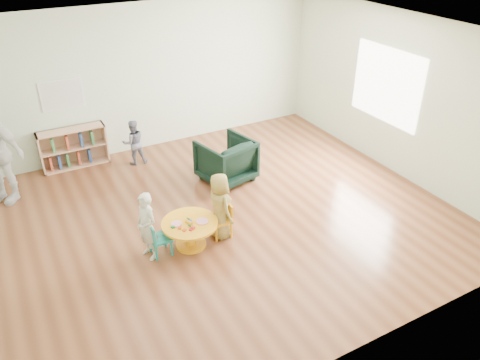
{
  "coord_description": "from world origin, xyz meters",
  "views": [
    {
      "loc": [
        -2.62,
        -5.48,
        4.2
      ],
      "look_at": [
        0.2,
        -0.3,
        0.77
      ],
      "focal_mm": 35.0,
      "sensor_mm": 36.0,
      "label": 1
    }
  ],
  "objects_px": {
    "activity_table": "(190,229)",
    "toddler": "(134,142)",
    "kid_chair_left": "(157,238)",
    "child_left": "(147,226)",
    "bookshelf": "(73,148)",
    "armchair": "(226,160)",
    "child_right": "(220,206)",
    "kid_chair_right": "(223,218)"
  },
  "relations": [
    {
      "from": "bookshelf",
      "to": "child_right",
      "type": "height_order",
      "value": "child_right"
    },
    {
      "from": "activity_table",
      "to": "toddler",
      "type": "distance_m",
      "value": 2.83
    },
    {
      "from": "armchair",
      "to": "child_left",
      "type": "xyz_separation_m",
      "value": [
        -1.91,
        -1.39,
        0.11
      ]
    },
    {
      "from": "bookshelf",
      "to": "child_left",
      "type": "xyz_separation_m",
      "value": [
        0.35,
        -3.24,
        0.13
      ]
    },
    {
      "from": "kid_chair_left",
      "to": "bookshelf",
      "type": "height_order",
      "value": "bookshelf"
    },
    {
      "from": "activity_table",
      "to": "child_right",
      "type": "relative_size",
      "value": 0.78
    },
    {
      "from": "bookshelf",
      "to": "toddler",
      "type": "xyz_separation_m",
      "value": [
        1.03,
        -0.47,
        0.07
      ]
    },
    {
      "from": "activity_table",
      "to": "kid_chair_right",
      "type": "distance_m",
      "value": 0.53
    },
    {
      "from": "armchair",
      "to": "child_left",
      "type": "relative_size",
      "value": 0.86
    },
    {
      "from": "child_left",
      "to": "child_right",
      "type": "distance_m",
      "value": 1.08
    },
    {
      "from": "toddler",
      "to": "activity_table",
      "type": "bearing_deg",
      "value": 92.34
    },
    {
      "from": "activity_table",
      "to": "kid_chair_left",
      "type": "distance_m",
      "value": 0.48
    },
    {
      "from": "armchair",
      "to": "toddler",
      "type": "xyz_separation_m",
      "value": [
        -1.22,
        1.38,
        0.05
      ]
    },
    {
      "from": "bookshelf",
      "to": "armchair",
      "type": "distance_m",
      "value": 2.91
    },
    {
      "from": "kid_chair_right",
      "to": "child_right",
      "type": "bearing_deg",
      "value": 79.87
    },
    {
      "from": "armchair",
      "to": "child_right",
      "type": "relative_size",
      "value": 0.84
    },
    {
      "from": "bookshelf",
      "to": "toddler",
      "type": "relative_size",
      "value": 1.38
    },
    {
      "from": "activity_table",
      "to": "bookshelf",
      "type": "bearing_deg",
      "value": 105.93
    },
    {
      "from": "child_left",
      "to": "armchair",
      "type": "bearing_deg",
      "value": 108.86
    },
    {
      "from": "activity_table",
      "to": "child_right",
      "type": "distance_m",
      "value": 0.54
    },
    {
      "from": "activity_table",
      "to": "child_left",
      "type": "bearing_deg",
      "value": 174.76
    },
    {
      "from": "kid_chair_left",
      "to": "armchair",
      "type": "bearing_deg",
      "value": 126.58
    },
    {
      "from": "kid_chair_left",
      "to": "child_right",
      "type": "xyz_separation_m",
      "value": [
        0.96,
        -0.0,
        0.23
      ]
    },
    {
      "from": "kid_chair_left",
      "to": "child_left",
      "type": "xyz_separation_m",
      "value": [
        -0.12,
        0.03,
        0.22
      ]
    },
    {
      "from": "child_right",
      "to": "toddler",
      "type": "height_order",
      "value": "child_right"
    },
    {
      "from": "child_right",
      "to": "bookshelf",
      "type": "bearing_deg",
      "value": 20.2
    },
    {
      "from": "bookshelf",
      "to": "armchair",
      "type": "xyz_separation_m",
      "value": [
        2.25,
        -1.85,
        0.02
      ]
    },
    {
      "from": "kid_chair_right",
      "to": "child_left",
      "type": "distance_m",
      "value": 1.15
    },
    {
      "from": "activity_table",
      "to": "toddler",
      "type": "xyz_separation_m",
      "value": [
        0.09,
        2.82,
        0.16
      ]
    },
    {
      "from": "activity_table",
      "to": "child_left",
      "type": "xyz_separation_m",
      "value": [
        -0.59,
        0.05,
        0.22
      ]
    },
    {
      "from": "activity_table",
      "to": "bookshelf",
      "type": "relative_size",
      "value": 0.66
    },
    {
      "from": "activity_table",
      "to": "toddler",
      "type": "relative_size",
      "value": 0.92
    },
    {
      "from": "activity_table",
      "to": "bookshelf",
      "type": "height_order",
      "value": "bookshelf"
    },
    {
      "from": "child_right",
      "to": "toddler",
      "type": "distance_m",
      "value": 2.83
    },
    {
      "from": "activity_table",
      "to": "bookshelf",
      "type": "xyz_separation_m",
      "value": [
        -0.94,
        3.29,
        0.09
      ]
    },
    {
      "from": "activity_table",
      "to": "child_right",
      "type": "xyz_separation_m",
      "value": [
        0.48,
        0.02,
        0.23
      ]
    },
    {
      "from": "kid_chair_right",
      "to": "bookshelf",
      "type": "bearing_deg",
      "value": 29.64
    },
    {
      "from": "toddler",
      "to": "kid_chair_left",
      "type": "bearing_deg",
      "value": 82.72
    },
    {
      "from": "activity_table",
      "to": "armchair",
      "type": "distance_m",
      "value": 1.95
    },
    {
      "from": "armchair",
      "to": "child_right",
      "type": "xyz_separation_m",
      "value": [
        -0.83,
        -1.42,
        0.12
      ]
    },
    {
      "from": "bookshelf",
      "to": "toddler",
      "type": "distance_m",
      "value": 1.13
    },
    {
      "from": "child_right",
      "to": "kid_chair_right",
      "type": "bearing_deg",
      "value": -108.94
    }
  ]
}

